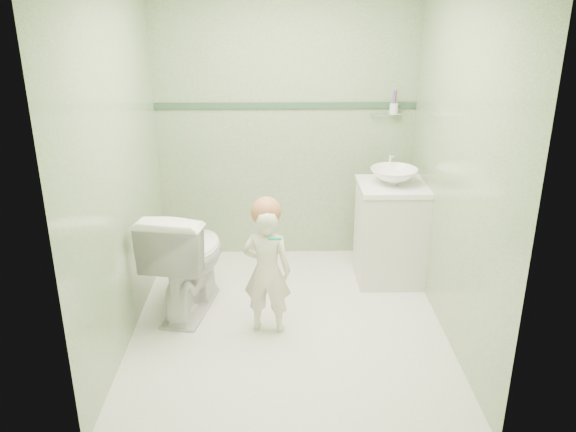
{
  "coord_description": "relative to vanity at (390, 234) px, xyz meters",
  "views": [
    {
      "loc": [
        -0.07,
        -3.72,
        2.29
      ],
      "look_at": [
        0.0,
        0.15,
        0.78
      ],
      "focal_mm": 36.97,
      "sensor_mm": 36.0,
      "label": 1
    }
  ],
  "objects": [
    {
      "name": "toilet",
      "position": [
        -1.58,
        -0.46,
        0.02
      ],
      "size": [
        0.62,
        0.9,
        0.84
      ],
      "primitive_type": "imported",
      "rotation": [
        0.0,
        0.0,
        2.95
      ],
      "color": "white",
      "rests_on": "ground"
    },
    {
      "name": "cup_holder",
      "position": [
        0.05,
        0.48,
        0.93
      ],
      "size": [
        0.26,
        0.07,
        0.21
      ],
      "color": "silver",
      "rests_on": "room_shell"
    },
    {
      "name": "basin",
      "position": [
        0.0,
        0.0,
        0.49
      ],
      "size": [
        0.37,
        0.37,
        0.13
      ],
      "primitive_type": "imported",
      "color": "white",
      "rests_on": "counter"
    },
    {
      "name": "counter",
      "position": [
        0.0,
        0.0,
        0.41
      ],
      "size": [
        0.54,
        0.52,
        0.04
      ],
      "primitive_type": "cube",
      "color": "white",
      "rests_on": "vanity"
    },
    {
      "name": "hair_cap",
      "position": [
        -0.99,
        -0.74,
        0.49
      ],
      "size": [
        0.2,
        0.2,
        0.2
      ],
      "primitive_type": "sphere",
      "color": "#A36342",
      "rests_on": "toddler"
    },
    {
      "name": "faucet",
      "position": [
        0.0,
        0.19,
        0.57
      ],
      "size": [
        0.03,
        0.13,
        0.18
      ],
      "color": "silver",
      "rests_on": "counter"
    },
    {
      "name": "trim_stripe",
      "position": [
        -0.84,
        0.54,
        0.95
      ],
      "size": [
        2.2,
        0.02,
        0.05
      ],
      "primitive_type": "cube",
      "color": "#31503B",
      "rests_on": "room_shell"
    },
    {
      "name": "teal_toothbrush",
      "position": [
        -0.94,
        -0.9,
        0.36
      ],
      "size": [
        0.11,
        0.14,
        0.08
      ],
      "color": "#009669",
      "rests_on": "toddler"
    },
    {
      "name": "vanity",
      "position": [
        0.0,
        0.0,
        0.0
      ],
      "size": [
        0.52,
        0.5,
        0.8
      ],
      "primitive_type": "cube",
      "color": "silver",
      "rests_on": "ground"
    },
    {
      "name": "toddler",
      "position": [
        -0.99,
        -0.77,
        0.06
      ],
      "size": [
        0.37,
        0.27,
        0.92
      ],
      "primitive_type": "imported",
      "rotation": [
        0.0,
        0.0,
        2.97
      ],
      "color": "beige",
      "rests_on": "ground"
    },
    {
      "name": "room_shell",
      "position": [
        -0.84,
        -0.7,
        0.8
      ],
      "size": [
        2.5,
        2.54,
        2.4
      ],
      "color": "gray",
      "rests_on": "ground"
    },
    {
      "name": "ground",
      "position": [
        -0.84,
        -0.7,
        -0.4
      ],
      "size": [
        2.5,
        2.5,
        0.0
      ],
      "primitive_type": "plane",
      "color": "beige",
      "rests_on": "ground"
    }
  ]
}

